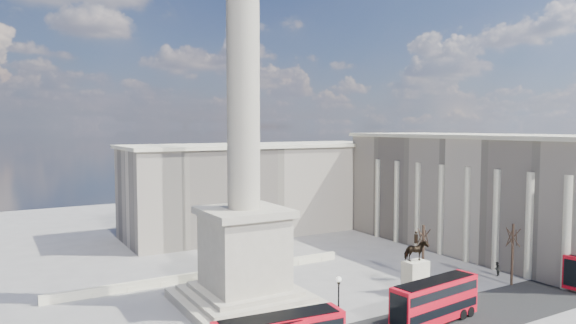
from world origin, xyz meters
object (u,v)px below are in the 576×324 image
(pedestrian_crossing, at_px, (407,300))
(equestrian_statue, at_px, (415,272))
(nelsons_column, at_px, (244,189))
(pedestrian_standing, at_px, (497,269))
(victorian_lamp, at_px, (339,302))
(red_bus_c, at_px, (435,300))
(pedestrian_walking, at_px, (472,290))

(pedestrian_crossing, bearing_deg, equestrian_statue, -61.11)
(nelsons_column, relative_size, pedestrian_standing, 26.43)
(victorian_lamp, distance_m, equestrian_statue, 16.92)
(victorian_lamp, distance_m, pedestrian_crossing, 11.80)
(equestrian_statue, bearing_deg, red_bus_c, -122.11)
(nelsons_column, xyz_separation_m, equestrian_statue, (19.24, -6.82, -10.37))
(victorian_lamp, relative_size, pedestrian_walking, 3.10)
(victorian_lamp, bearing_deg, equestrian_statue, 21.45)
(red_bus_c, bearing_deg, pedestrian_crossing, 78.76)
(nelsons_column, bearing_deg, pedestrian_crossing, -34.83)
(pedestrian_crossing, bearing_deg, pedestrian_standing, -88.48)
(equestrian_statue, height_order, pedestrian_standing, equestrian_statue)
(victorian_lamp, height_order, pedestrian_standing, victorian_lamp)
(nelsons_column, xyz_separation_m, pedestrian_crossing, (14.69, -10.22, -11.99))
(red_bus_c, distance_m, victorian_lamp, 10.97)
(equestrian_statue, bearing_deg, pedestrian_walking, -46.55)
(nelsons_column, bearing_deg, equestrian_statue, -19.53)
(pedestrian_walking, relative_size, pedestrian_crossing, 1.03)
(nelsons_column, bearing_deg, pedestrian_standing, -11.88)
(pedestrian_walking, xyz_separation_m, pedestrian_crossing, (-8.98, 1.28, -0.03))
(equestrian_statue, bearing_deg, pedestrian_standing, -1.03)
(victorian_lamp, bearing_deg, nelsons_column, 105.13)
(red_bus_c, bearing_deg, equestrian_statue, 51.80)
(pedestrian_walking, relative_size, pedestrian_standing, 1.01)
(red_bus_c, relative_size, pedestrian_crossing, 6.00)
(nelsons_column, distance_m, victorian_lamp, 16.44)
(equestrian_statue, xyz_separation_m, pedestrian_standing, (14.43, -0.26, -1.61))
(victorian_lamp, bearing_deg, red_bus_c, -9.06)
(red_bus_c, relative_size, pedestrian_walking, 5.80)
(equestrian_statue, relative_size, pedestrian_crossing, 4.04)
(victorian_lamp, xyz_separation_m, equestrian_statue, (15.72, 6.18, -0.94))
(red_bus_c, distance_m, pedestrian_crossing, 4.73)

